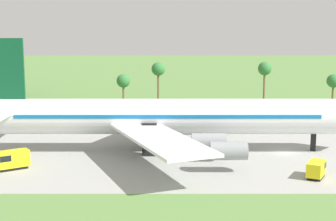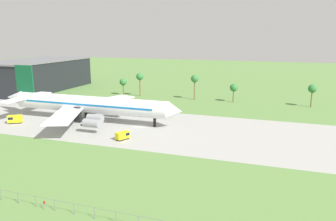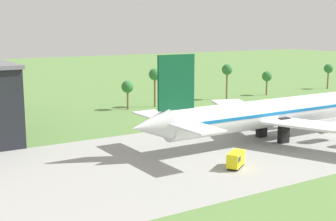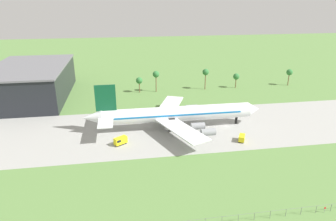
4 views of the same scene
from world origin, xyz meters
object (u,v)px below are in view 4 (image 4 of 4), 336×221
baggage_tug (120,141)px  terminal_building (31,82)px  fuel_truck (242,138)px  no_stopping_sign (325,209)px  jet_airliner (175,114)px

baggage_tug → terminal_building: 77.19m
fuel_truck → terminal_building: terminal_building is taller
baggage_tug → no_stopping_sign: baggage_tug is taller
jet_airliner → fuel_truck: jet_airliner is taller
fuel_truck → no_stopping_sign: bearing=-83.2°
no_stopping_sign → fuel_truck: bearing=96.8°
fuel_truck → baggage_tug: bearing=174.5°
jet_airliner → baggage_tug: 25.11m
baggage_tug → terminal_building: terminal_building is taller
jet_airliner → baggage_tug: bearing=-152.1°
jet_airliner → fuel_truck: bearing=-35.5°
baggage_tug → fuel_truck: baggage_tug is taller
baggage_tug → no_stopping_sign: bearing=-42.4°
fuel_truck → no_stopping_sign: size_ratio=2.71×
jet_airliner → baggage_tug: jet_airliner is taller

